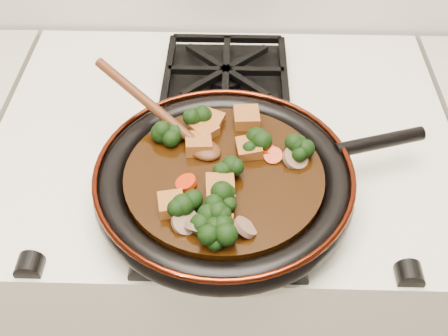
{
  "coord_description": "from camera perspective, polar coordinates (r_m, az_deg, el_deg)",
  "views": [
    {
      "loc": [
        0.02,
        0.99,
        1.53
      ],
      "look_at": [
        0.0,
        1.54,
        0.97
      ],
      "focal_mm": 45.0,
      "sensor_mm": 36.0,
      "label": 1
    }
  ],
  "objects": [
    {
      "name": "wooden_spoon",
      "position": [
        0.83,
        -5.09,
        4.42
      ],
      "size": [
        0.13,
        0.1,
        0.21
      ],
      "rotation": [
        0.0,
        0.0,
        2.51
      ],
      "color": "#46220F",
      "rests_on": "braising_sauce"
    },
    {
      "name": "stove",
      "position": [
        1.28,
        -0.01,
        -11.35
      ],
      "size": [
        0.76,
        0.6,
        0.9
      ],
      "primitive_type": "cube",
      "color": "silver",
      "rests_on": "ground"
    },
    {
      "name": "tofu_cube_0",
      "position": [
        0.71,
        -0.72,
        -6.2
      ],
      "size": [
        0.05,
        0.04,
        0.02
      ],
      "primitive_type": "cube",
      "rotation": [
        -0.08,
        -0.01,
        1.43
      ],
      "color": "brown",
      "rests_on": "braising_sauce"
    },
    {
      "name": "broccoli_floret_3",
      "position": [
        0.7,
        -0.84,
        -6.73
      ],
      "size": [
        0.06,
        0.07,
        0.07
      ],
      "primitive_type": null,
      "rotation": [
        0.2,
        -0.07,
        0.02
      ],
      "color": "black",
      "rests_on": "braising_sauce"
    },
    {
      "name": "carrot_coin_0",
      "position": [
        0.82,
        4.16,
        1.98
      ],
      "size": [
        0.03,
        0.03,
        0.02
      ],
      "primitive_type": "cylinder",
      "rotation": [
        -0.17,
        0.22,
        0.0
      ],
      "color": "#AF2104",
      "rests_on": "braising_sauce"
    },
    {
      "name": "mushroom_slice_3",
      "position": [
        0.81,
        7.26,
        1.04
      ],
      "size": [
        0.05,
        0.05,
        0.03
      ],
      "primitive_type": "cylinder",
      "rotation": [
        0.51,
        0.0,
        0.83
      ],
      "color": "brown",
      "rests_on": "braising_sauce"
    },
    {
      "name": "mushroom_slice_2",
      "position": [
        0.72,
        -3.96,
        -5.47
      ],
      "size": [
        0.05,
        0.05,
        0.03
      ],
      "primitive_type": "cylinder",
      "rotation": [
        0.6,
        0.0,
        0.82
      ],
      "color": "brown",
      "rests_on": "braising_sauce"
    },
    {
      "name": "burner_grate_back",
      "position": [
        1.04,
        0.2,
        9.49
      ],
      "size": [
        0.23,
        0.23,
        0.03
      ],
      "primitive_type": null,
      "color": "black",
      "rests_on": "stove"
    },
    {
      "name": "mushroom_slice_1",
      "position": [
        0.72,
        -2.66,
        -5.92
      ],
      "size": [
        0.04,
        0.04,
        0.03
      ],
      "primitive_type": "cylinder",
      "rotation": [
        0.76,
        0.0,
        2.84
      ],
      "color": "brown",
      "rests_on": "braising_sauce"
    },
    {
      "name": "tofu_cube_7",
      "position": [
        0.86,
        2.29,
        5.07
      ],
      "size": [
        0.04,
        0.04,
        0.02
      ],
      "primitive_type": "cube",
      "rotation": [
        0.01,
        0.01,
        1.65
      ],
      "color": "brown",
      "rests_on": "braising_sauce"
    },
    {
      "name": "braising_sauce",
      "position": [
        0.79,
        -0.0,
        -1.06
      ],
      "size": [
        0.28,
        0.28,
        0.02
      ],
      "primitive_type": "cylinder",
      "color": "black",
      "rests_on": "skillet"
    },
    {
      "name": "broccoli_floret_6",
      "position": [
        0.82,
        3.06,
        2.36
      ],
      "size": [
        0.08,
        0.09,
        0.06
      ],
      "primitive_type": null,
      "rotation": [
        -0.14,
        0.1,
        0.4
      ],
      "color": "black",
      "rests_on": "braising_sauce"
    },
    {
      "name": "mushroom_slice_0",
      "position": [
        0.72,
        2.13,
        -6.04
      ],
      "size": [
        0.04,
        0.04,
        0.03
      ],
      "primitive_type": "cylinder",
      "rotation": [
        0.7,
        0.0,
        2.0
      ],
      "color": "brown",
      "rests_on": "braising_sauce"
    },
    {
      "name": "skillet",
      "position": [
        0.8,
        0.13,
        -1.28
      ],
      "size": [
        0.49,
        0.37,
        0.05
      ],
      "rotation": [
        0.0,
        0.0,
        0.3
      ],
      "color": "black",
      "rests_on": "burner_grate_front"
    },
    {
      "name": "broccoli_floret_9",
      "position": [
        0.73,
        -3.9,
        -4.19
      ],
      "size": [
        0.07,
        0.07,
        0.06
      ],
      "primitive_type": null,
      "rotation": [
        0.1,
        -0.16,
        0.11
      ],
      "color": "black",
      "rests_on": "braising_sauce"
    },
    {
      "name": "tofu_cube_3",
      "position": [
        0.81,
        2.6,
        2.0
      ],
      "size": [
        0.04,
        0.04,
        0.02
      ],
      "primitive_type": "cube",
      "rotation": [
        0.02,
        -0.12,
        0.15
      ],
      "color": "brown",
      "rests_on": "braising_sauce"
    },
    {
      "name": "tofu_cube_1",
      "position": [
        0.75,
        -0.43,
        -2.24
      ],
      "size": [
        0.04,
        0.05,
        0.03
      ],
      "primitive_type": "cube",
      "rotation": [
        0.07,
        -0.0,
        1.65
      ],
      "color": "brown",
      "rests_on": "braising_sauce"
    },
    {
      "name": "broccoli_floret_4",
      "position": [
        0.84,
        -5.79,
        3.37
      ],
      "size": [
        0.08,
        0.08,
        0.05
      ],
      "primitive_type": null,
      "rotation": [
        -0.06,
        -0.05,
        0.55
      ],
      "color": "black",
      "rests_on": "braising_sauce"
    },
    {
      "name": "carrot_coin_1",
      "position": [
        0.81,
        -2.53,
        1.86
      ],
      "size": [
        0.03,
        0.03,
        0.01
      ],
      "primitive_type": "cylinder",
      "rotation": [
        0.03,
        -0.05,
        0.0
      ],
      "color": "#AF2104",
      "rests_on": "braising_sauce"
    },
    {
      "name": "tofu_cube_4",
      "position": [
        0.82,
        -2.62,
        2.45
      ],
      "size": [
        0.04,
        0.05,
        0.03
      ],
      "primitive_type": "cube",
      "rotation": [
        -0.09,
        0.06,
        0.11
      ],
      "color": "brown",
      "rests_on": "braising_sauce"
    },
    {
      "name": "broccoli_floret_8",
      "position": [
        0.86,
        -2.84,
        5.16
      ],
      "size": [
        0.07,
        0.06,
        0.07
      ],
      "primitive_type": null,
      "rotation": [
        -0.04,
        -0.25,
        3.1
      ],
      "color": "black",
      "rests_on": "braising_sauce"
    },
    {
      "name": "tofu_cube_2",
      "position": [
        0.74,
        -5.36,
        -3.74
      ],
      "size": [
        0.04,
        0.04,
        0.02
      ],
      "primitive_type": "cube",
      "rotation": [
        -0.02,
        0.03,
        1.76
      ],
      "color": "brown",
      "rests_on": "braising_sauce"
    },
    {
      "name": "broccoli_floret_2",
      "position": [
        0.72,
        -1.66,
        -5.17
      ],
      "size": [
        0.06,
        0.07,
        0.06
      ],
      "primitive_type": null,
      "rotation": [
        0.1,
        -0.02,
        0.06
      ],
      "color": "black",
      "rests_on": "braising_sauce"
    },
    {
      "name": "broccoli_floret_0",
      "position": [
        0.77,
        0.25,
        -0.34
      ],
      "size": [
        0.08,
        0.08,
        0.06
      ],
      "primitive_type": null,
      "rotation": [
        -0.1,
        0.12,
        2.71
      ],
      "color": "black",
      "rests_on": "braising_sauce"
    },
    {
      "name": "burner_grate_front",
      "position": [
        0.83,
        -0.27,
        -2.03
      ],
      "size": [
        0.23,
        0.23,
        0.03
      ],
      "primitive_type": null,
      "color": "black",
      "rests_on": "stove"
    },
    {
      "name": "broccoli_floret_1",
      "position": [
        0.74,
        -0.47,
        -3.39
      ],
      "size": [
        0.09,
        0.08,
        0.06
      ],
      "primitive_type": null,
      "rotation": [
        0.03,
        0.09,
        0.56
      ],
      "color": "black",
      "rests_on": "braising_sauce"
    },
    {
      "name": "broccoli_floret_7",
      "position": [
        0.81,
        7.66,
        1.67
      ],
      "size": [
        0.08,
        0.08,
        0.06
      ],
      "primitive_type": null,
      "rotation": [
        -0.05,
        -0.09,
        2.06
      ],
      "color": "black",
      "rests_on": "braising_sauce"
    },
    {
      "name": "carrot_coin_2",
      "position": [
        0.77,
        -3.87,
        -1.5
      ],
      "size": [
        0.03,
        0.03,
        0.02
      ],
      "primitive_type": "cylinder",
      "rotation": [
        -0.0,
        -0.32,
        0.0
      ],
      "color": "#AF2104",
      "rests_on": "braising_sauce"
    },
    {
      "name": "carrot_coin_3",
      "position": [
        0.81,
        5.0,
        1.23
      ],
      "size": [
        0.03,
        0.03,
        0.02
      ],
      "primitive_type": "cylinder",
      "rotation": [
        0.34,
        -0.06,
        0.0
      ],
      "color": "#AF2104",
      "rests_on": "braising_sauce"
    },
    {
      "name": "tofu_cube_5",
      "position": [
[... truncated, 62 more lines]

